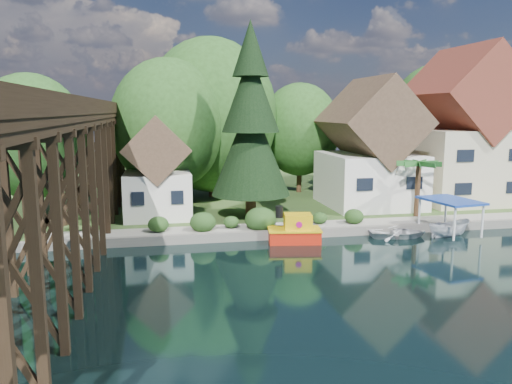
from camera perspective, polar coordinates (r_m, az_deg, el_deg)
The scene contains 15 objects.
ground at distance 27.87m, azimuth 12.50°, elevation -9.08°, with size 140.00×140.00×0.00m, color black.
bank at distance 59.78m, azimuth -0.46°, elevation 1.20°, with size 140.00×52.00×0.50m, color #304B1E.
seawall at distance 36.39m, azimuth 13.33°, elevation -4.25°, with size 60.00×0.40×0.62m, color slate.
promenade at distance 38.33m, azimuth 15.28°, elevation -3.31°, with size 50.00×2.60×0.06m, color gray.
trestle_bridge at distance 30.03m, azimuth -20.96°, elevation 2.31°, with size 4.12×44.18×9.30m.
house_left at distance 44.08m, azimuth 12.88°, elevation 4.46°, with size 7.64×8.64×11.02m.
house_center at distance 48.75m, azimuth 22.48°, elevation 5.94°, with size 8.65×9.18×13.89m.
shed at distance 39.01m, azimuth -11.23°, elevation 1.98°, with size 5.09×5.40×7.85m.
bg_trees at distance 46.96m, azimuth 3.59°, elevation 7.59°, with size 49.90×13.30×10.57m.
shrubs at distance 34.83m, azimuth -0.51°, elevation -3.05°, with size 15.76×2.47×1.70m.
conifer at distance 37.71m, azimuth -0.62°, elevation 7.66°, with size 5.99×5.99×14.74m.
palm_tree at distance 40.20m, azimuth 18.11°, elevation 2.93°, with size 3.51×3.51×4.63m.
tugboat at distance 33.34m, azimuth 4.48°, elevation -4.47°, with size 3.73×2.40×2.53m.
boat_white_a at distance 36.01m, azimuth 15.95°, elevation -4.35°, with size 2.80×3.92×0.81m, color silver.
boat_canopy at distance 37.09m, azimuth 21.24°, elevation -3.08°, with size 3.45×4.47×2.63m.
Camera 1 is at (-10.73, -24.20, 8.69)m, focal length 35.00 mm.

